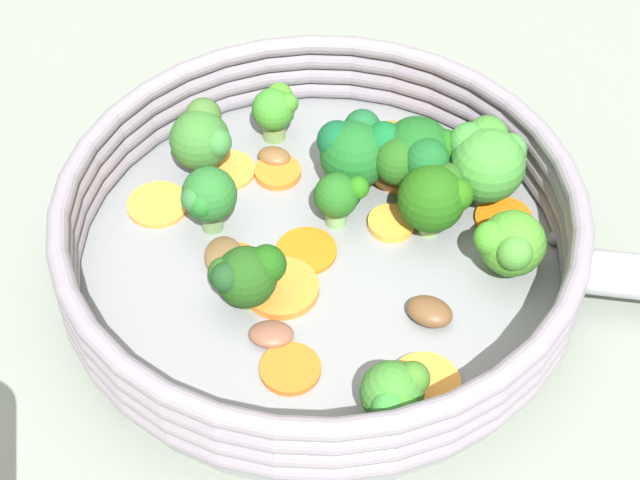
{
  "coord_description": "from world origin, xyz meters",
  "views": [
    {
      "loc": [
        -0.15,
        0.41,
        0.51
      ],
      "look_at": [
        0.0,
        0.0,
        0.03
      ],
      "focal_mm": 60.0,
      "sensor_mm": 36.0,
      "label": 1
    }
  ],
  "objects_px": {
    "carrot_slice_2": "(307,249)",
    "broccoli_floret_0": "(246,275)",
    "carrot_slice_1": "(235,263)",
    "carrot_slice_11": "(158,205)",
    "broccoli_floret_10": "(208,196)",
    "broccoli_floret_1": "(487,158)",
    "carrot_slice_6": "(504,219)",
    "broccoli_floret_3": "(510,244)",
    "carrot_slice_8": "(425,383)",
    "mushroom_piece_3": "(271,334)",
    "skillet": "(320,263)",
    "carrot_slice_5": "(359,161)",
    "carrot_slice_13": "(290,369)",
    "broccoli_floret_6": "(275,109)",
    "broccoli_floret_5": "(417,156)",
    "carrot_slice_7": "(393,143)",
    "carrot_slice_12": "(391,223)",
    "carrot_slice_10": "(278,172)",
    "broccoli_floret_8": "(343,197)",
    "broccoli_floret_9": "(395,394)",
    "broccoli_floret_4": "(202,137)",
    "broccoli_floret_7": "(435,197)",
    "mushroom_piece_2": "(224,256)",
    "carrot_slice_3": "(442,170)",
    "carrot_slice_0": "(228,170)",
    "broccoli_floret_2": "(361,150)",
    "mushroom_piece_1": "(430,312)",
    "mushroom_piece_0": "(274,157)"
  },
  "relations": [
    {
      "from": "carrot_slice_6",
      "to": "broccoli_floret_10",
      "type": "height_order",
      "value": "broccoli_floret_10"
    },
    {
      "from": "carrot_slice_10",
      "to": "carrot_slice_11",
      "type": "relative_size",
      "value": 0.78
    },
    {
      "from": "carrot_slice_2",
      "to": "carrot_slice_13",
      "type": "distance_m",
      "value": 0.09
    },
    {
      "from": "carrot_slice_8",
      "to": "mushroom_piece_3",
      "type": "relative_size",
      "value": 1.53
    },
    {
      "from": "broccoli_floret_9",
      "to": "carrot_slice_13",
      "type": "bearing_deg",
      "value": -9.71
    },
    {
      "from": "carrot_slice_2",
      "to": "broccoli_floret_8",
      "type": "distance_m",
      "value": 0.04
    },
    {
      "from": "carrot_slice_7",
      "to": "broccoli_floret_6",
      "type": "height_order",
      "value": "broccoli_floret_6"
    },
    {
      "from": "carrot_slice_10",
      "to": "carrot_slice_12",
      "type": "xyz_separation_m",
      "value": [
        -0.08,
        0.02,
        0.0
      ]
    },
    {
      "from": "broccoli_floret_9",
      "to": "mushroom_piece_0",
      "type": "xyz_separation_m",
      "value": [
        0.13,
        -0.17,
        -0.02
      ]
    },
    {
      "from": "broccoli_floret_5",
      "to": "broccoli_floret_0",
      "type": "bearing_deg",
      "value": 61.72
    },
    {
      "from": "carrot_slice_12",
      "to": "carrot_slice_13",
      "type": "relative_size",
      "value": 0.85
    },
    {
      "from": "carrot_slice_7",
      "to": "broccoli_floret_7",
      "type": "bearing_deg",
      "value": 124.82
    },
    {
      "from": "broccoli_floret_0",
      "to": "broccoli_floret_10",
      "type": "relative_size",
      "value": 0.91
    },
    {
      "from": "broccoli_floret_2",
      "to": "mushroom_piece_1",
      "type": "height_order",
      "value": "broccoli_floret_2"
    },
    {
      "from": "carrot_slice_13",
      "to": "mushroom_piece_3",
      "type": "xyz_separation_m",
      "value": [
        0.02,
        -0.02,
        0.0
      ]
    },
    {
      "from": "broccoli_floret_3",
      "to": "mushroom_piece_1",
      "type": "height_order",
      "value": "broccoli_floret_3"
    },
    {
      "from": "carrot_slice_0",
      "to": "broccoli_floret_1",
      "type": "relative_size",
      "value": 0.64
    },
    {
      "from": "broccoli_floret_1",
      "to": "carrot_slice_2",
      "type": "bearing_deg",
      "value": 41.83
    },
    {
      "from": "broccoli_floret_1",
      "to": "broccoli_floret_10",
      "type": "distance_m",
      "value": 0.18
    },
    {
      "from": "mushroom_piece_2",
      "to": "broccoli_floret_10",
      "type": "bearing_deg",
      "value": -51.24
    },
    {
      "from": "broccoli_floret_6",
      "to": "broccoli_floret_3",
      "type": "bearing_deg",
      "value": 158.81
    },
    {
      "from": "mushroom_piece_3",
      "to": "broccoli_floret_3",
      "type": "bearing_deg",
      "value": -140.69
    },
    {
      "from": "skillet",
      "to": "carrot_slice_13",
      "type": "relative_size",
      "value": 8.74
    },
    {
      "from": "carrot_slice_8",
      "to": "broccoli_floret_10",
      "type": "relative_size",
      "value": 0.84
    },
    {
      "from": "carrot_slice_3",
      "to": "broccoli_floret_8",
      "type": "distance_m",
      "value": 0.08
    },
    {
      "from": "skillet",
      "to": "carrot_slice_5",
      "type": "bearing_deg",
      "value": -87.81
    },
    {
      "from": "carrot_slice_0",
      "to": "broccoli_floret_7",
      "type": "xyz_separation_m",
      "value": [
        -0.14,
        0.0,
        0.03
      ]
    },
    {
      "from": "carrot_slice_2",
      "to": "carrot_slice_10",
      "type": "relative_size",
      "value": 1.23
    },
    {
      "from": "carrot_slice_12",
      "to": "mushroom_piece_3",
      "type": "bearing_deg",
      "value": 70.18
    },
    {
      "from": "skillet",
      "to": "broccoli_floret_8",
      "type": "xyz_separation_m",
      "value": [
        -0.0,
        -0.03,
        0.03
      ]
    },
    {
      "from": "carrot_slice_1",
      "to": "carrot_slice_11",
      "type": "relative_size",
      "value": 0.78
    },
    {
      "from": "carrot_slice_2",
      "to": "broccoli_floret_0",
      "type": "relative_size",
      "value": 0.88
    },
    {
      "from": "carrot_slice_6",
      "to": "broccoli_floret_3",
      "type": "height_order",
      "value": "broccoli_floret_3"
    },
    {
      "from": "carrot_slice_5",
      "to": "broccoli_floret_7",
      "type": "distance_m",
      "value": 0.08
    },
    {
      "from": "carrot_slice_8",
      "to": "broccoli_floret_4",
      "type": "distance_m",
      "value": 0.22
    },
    {
      "from": "carrot_slice_11",
      "to": "carrot_slice_12",
      "type": "bearing_deg",
      "value": -166.99
    },
    {
      "from": "broccoli_floret_10",
      "to": "broccoli_floret_6",
      "type": "bearing_deg",
      "value": -94.42
    },
    {
      "from": "carrot_slice_3",
      "to": "broccoli_floret_9",
      "type": "xyz_separation_m",
      "value": [
        -0.03,
        0.19,
        0.02
      ]
    },
    {
      "from": "broccoli_floret_1",
      "to": "broccoli_floret_6",
      "type": "relative_size",
      "value": 1.47
    },
    {
      "from": "skillet",
      "to": "carrot_slice_13",
      "type": "xyz_separation_m",
      "value": [
        -0.01,
        0.09,
        0.01
      ]
    },
    {
      "from": "carrot_slice_6",
      "to": "broccoli_floret_10",
      "type": "xyz_separation_m",
      "value": [
        0.17,
        0.07,
        0.03
      ]
    },
    {
      "from": "skillet",
      "to": "broccoli_floret_0",
      "type": "bearing_deg",
      "value": 59.98
    },
    {
      "from": "carrot_slice_13",
      "to": "broccoli_floret_9",
      "type": "xyz_separation_m",
      "value": [
        -0.06,
        0.01,
        0.02
      ]
    },
    {
      "from": "carrot_slice_2",
      "to": "carrot_slice_7",
      "type": "height_order",
      "value": "carrot_slice_7"
    },
    {
      "from": "skillet",
      "to": "carrot_slice_6",
      "type": "bearing_deg",
      "value": -146.21
    },
    {
      "from": "broccoli_floret_3",
      "to": "broccoli_floret_5",
      "type": "xyz_separation_m",
      "value": [
        0.07,
        -0.05,
        0.01
      ]
    },
    {
      "from": "carrot_slice_12",
      "to": "carrot_slice_13",
      "type": "xyz_separation_m",
      "value": [
        0.02,
        0.13,
        -0.0
      ]
    },
    {
      "from": "broccoli_floret_6",
      "to": "carrot_slice_13",
      "type": "bearing_deg",
      "value": 113.45
    },
    {
      "from": "broccoli_floret_4",
      "to": "broccoli_floret_3",
      "type": "bearing_deg",
      "value": 174.19
    },
    {
      "from": "broccoli_floret_4",
      "to": "mushroom_piece_2",
      "type": "bearing_deg",
      "value": 121.75
    }
  ]
}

